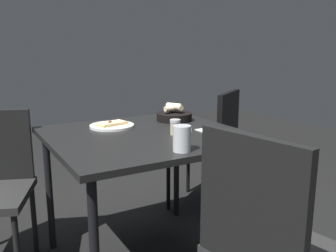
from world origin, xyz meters
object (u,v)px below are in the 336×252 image
at_px(beer_glass, 182,140).
at_px(chair_spare, 268,240).
at_px(pizza_plate, 112,125).
at_px(pepper_shaker, 175,128).
at_px(bread_basket, 174,115).
at_px(dining_table, 146,145).
at_px(chair_near, 212,142).

distance_m(beer_glass, chair_spare, 0.54).
bearing_deg(pizza_plate, pepper_shaker, 32.93).
bearing_deg(beer_glass, pizza_plate, -172.31).
distance_m(bread_basket, chair_spare, 1.13).
xyz_separation_m(dining_table, bread_basket, (-0.22, 0.31, 0.10)).
xyz_separation_m(bread_basket, beer_glass, (0.61, -0.33, 0.02)).
relative_size(dining_table, bread_basket, 4.55).
height_order(dining_table, pepper_shaker, pepper_shaker).
relative_size(bread_basket, beer_glass, 1.92).
bearing_deg(pizza_plate, dining_table, 23.36).
height_order(pizza_plate, chair_near, chair_near).
distance_m(bread_basket, pepper_shaker, 0.38).
bearing_deg(chair_spare, beer_glass, -171.04).
bearing_deg(bread_basket, pizza_plate, -92.23).
distance_m(dining_table, pepper_shaker, 0.19).
height_order(dining_table, beer_glass, beer_glass).
xyz_separation_m(pizza_plate, pepper_shaker, (0.34, 0.22, 0.03)).
distance_m(beer_glass, chair_near, 1.14).
bearing_deg(chair_near, beer_glass, -44.10).
xyz_separation_m(dining_table, chair_spare, (0.85, 0.05, -0.16)).
distance_m(bread_basket, beer_glass, 0.69).
distance_m(bread_basket, chair_near, 0.55).
height_order(bread_basket, pepper_shaker, bread_basket).
bearing_deg(chair_near, chair_spare, -28.95).
relative_size(beer_glass, pepper_shaker, 1.43).
bearing_deg(pizza_plate, bread_basket, 87.77).
distance_m(chair_near, chair_spare, 1.44).
bearing_deg(chair_spare, bread_basket, 166.76).
height_order(chair_near, chair_spare, chair_spare).
distance_m(dining_table, bread_basket, 0.39).
xyz_separation_m(pizza_plate, bread_basket, (0.02, 0.41, 0.02)).
bearing_deg(chair_spare, chair_near, 151.05).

